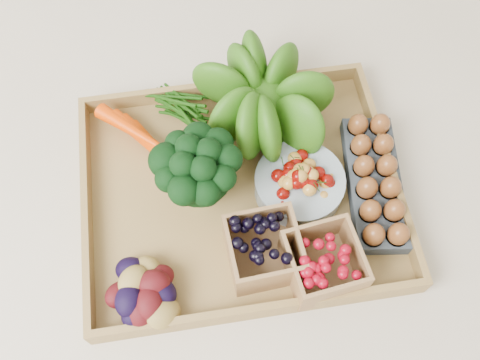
{
  "coord_description": "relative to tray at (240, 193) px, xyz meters",
  "views": [
    {
      "loc": [
        -0.06,
        -0.41,
        0.88
      ],
      "look_at": [
        0.0,
        0.0,
        0.06
      ],
      "focal_mm": 40.0,
      "sensor_mm": 36.0,
      "label": 1
    }
  ],
  "objects": [
    {
      "name": "lettuce",
      "position": [
        0.06,
        0.14,
        0.09
      ],
      "size": [
        0.17,
        0.17,
        0.17
      ],
      "primitive_type": "sphere",
      "color": "#234F0C",
      "rests_on": "tray"
    },
    {
      "name": "potatoes",
      "position": [
        -0.18,
        -0.17,
        0.05
      ],
      "size": [
        0.14,
        0.14,
        0.08
      ],
      "primitive_type": null,
      "color": "#37080B",
      "rests_on": "tray"
    },
    {
      "name": "egg_carton",
      "position": [
        0.24,
        -0.03,
        0.02
      ],
      "size": [
        0.12,
        0.27,
        0.03
      ],
      "primitive_type": "cube",
      "rotation": [
        0.0,
        0.0,
        -0.13
      ],
      "color": "#343B43",
      "rests_on": "tray"
    },
    {
      "name": "broccoli",
      "position": [
        -0.07,
        0.0,
        0.07
      ],
      "size": [
        0.15,
        0.15,
        0.12
      ],
      "primitive_type": null,
      "color": "black",
      "rests_on": "tray"
    },
    {
      "name": "cherry_bowl",
      "position": [
        0.1,
        -0.01,
        0.03
      ],
      "size": [
        0.16,
        0.16,
        0.04
      ],
      "primitive_type": "cylinder",
      "color": "#8C9EA5",
      "rests_on": "tray"
    },
    {
      "name": "carrots",
      "position": [
        -0.15,
        0.11,
        0.03
      ],
      "size": [
        0.2,
        0.14,
        0.05
      ],
      "primitive_type": null,
      "color": "#EA3D00",
      "rests_on": "tray"
    },
    {
      "name": "ground",
      "position": [
        0.0,
        0.0,
        -0.01
      ],
      "size": [
        4.0,
        4.0,
        0.0
      ],
      "primitive_type": "plane",
      "color": "beige",
      "rests_on": "ground"
    },
    {
      "name": "punnet_raspberry",
      "position": [
        0.11,
        -0.16,
        0.05
      ],
      "size": [
        0.13,
        0.13,
        0.08
      ],
      "primitive_type": "cube",
      "rotation": [
        0.0,
        0.0,
        0.12
      ],
      "color": "maroon",
      "rests_on": "tray"
    },
    {
      "name": "tray",
      "position": [
        0.0,
        0.0,
        0.0
      ],
      "size": [
        0.55,
        0.45,
        0.01
      ],
      "primitive_type": "cube",
      "color": "olive",
      "rests_on": "ground"
    },
    {
      "name": "punnet_blackberry",
      "position": [
        0.02,
        -0.13,
        0.05
      ],
      "size": [
        0.12,
        0.12,
        0.08
      ],
      "primitive_type": "cube",
      "rotation": [
        0.0,
        0.0,
        0.06
      ],
      "color": "black",
      "rests_on": "tray"
    }
  ]
}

